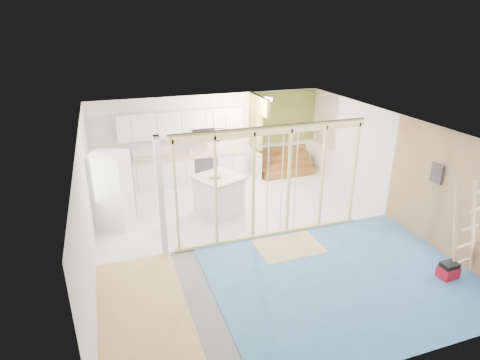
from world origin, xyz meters
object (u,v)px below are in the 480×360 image
object	(u,v)px
island	(219,196)
toolbox	(448,271)
fridge	(112,191)
ladder	(467,229)

from	to	relation	value
island	toolbox	world-z (taller)	island
island	toolbox	xyz separation A→B (m)	(3.37, -4.07, -0.35)
toolbox	fridge	bearing A→B (deg)	141.64
toolbox	ladder	world-z (taller)	ladder
island	ladder	bearing A→B (deg)	-72.13
island	ladder	size ratio (longest dim) A/B	0.71
fridge	ladder	world-z (taller)	ladder
fridge	ladder	size ratio (longest dim) A/B	0.93
fridge	toolbox	xyz separation A→B (m)	(5.91, -4.28, -0.75)
ladder	toolbox	bearing A→B (deg)	-169.41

